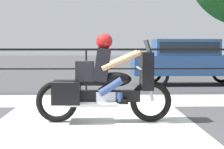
% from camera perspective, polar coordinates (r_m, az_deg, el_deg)
% --- Properties ---
extents(ground_plane, '(120.00, 120.00, 0.00)m').
position_cam_1_polar(ground_plane, '(7.48, -4.35, -6.65)').
color(ground_plane, '#424244').
extents(sidewalk_band, '(44.00, 2.40, 0.01)m').
position_cam_1_polar(sidewalk_band, '(10.84, -3.60, -3.41)').
color(sidewalk_band, '#B7B2A8').
rests_on(sidewalk_band, ground).
extents(crosswalk_band, '(3.48, 6.00, 0.01)m').
position_cam_1_polar(crosswalk_band, '(7.28, -2.30, -6.90)').
color(crosswalk_band, silver).
rests_on(crosswalk_band, ground).
extents(fence_railing, '(36.00, 0.05, 1.29)m').
position_cam_1_polar(fence_railing, '(12.42, -3.39, 2.14)').
color(fence_railing, black).
rests_on(fence_railing, ground).
extents(motorcycle, '(2.40, 0.76, 1.58)m').
position_cam_1_polar(motorcycle, '(7.70, -1.10, -1.15)').
color(motorcycle, black).
rests_on(motorcycle, ground).
extents(parked_car, '(4.18, 1.78, 1.60)m').
position_cam_1_polar(parked_car, '(15.53, 10.06, 2.05)').
color(parked_car, '#284C84').
rests_on(parked_car, ground).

